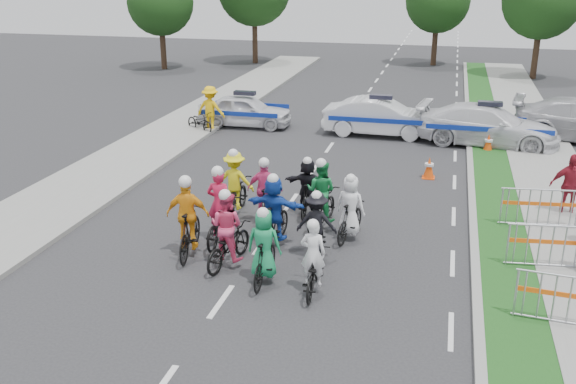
% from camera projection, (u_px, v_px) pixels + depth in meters
% --- Properties ---
extents(ground, '(90.00, 90.00, 0.00)m').
position_uv_depth(ground, '(221.00, 302.00, 13.18)').
color(ground, '#28282B').
rests_on(ground, ground).
extents(curb_right, '(0.20, 60.00, 0.12)m').
position_uv_depth(curb_right, '(473.00, 230.00, 16.54)').
color(curb_right, gray).
rests_on(curb_right, ground).
extents(grass_strip, '(1.20, 60.00, 0.11)m').
position_uv_depth(grass_strip, '(502.00, 233.00, 16.38)').
color(grass_strip, '#1A4817').
rests_on(grass_strip, ground).
extents(sidewalk_left, '(3.00, 60.00, 0.13)m').
position_uv_depth(sidewalk_left, '(73.00, 193.00, 19.21)').
color(sidewalk_left, gray).
rests_on(sidewalk_left, ground).
extents(rider_0, '(0.66, 1.68, 1.69)m').
position_uv_depth(rider_0, '(313.00, 267.00, 13.40)').
color(rider_0, black).
rests_on(rider_0, ground).
extents(rider_1, '(0.74, 1.69, 1.77)m').
position_uv_depth(rider_1, '(264.00, 253.00, 13.76)').
color(rider_1, black).
rests_on(rider_1, ground).
extents(rider_2, '(0.99, 1.92, 1.87)m').
position_uv_depth(rider_2, '(228.00, 237.00, 14.56)').
color(rider_2, black).
rests_on(rider_2, ground).
extents(rider_3, '(1.06, 1.98, 2.02)m').
position_uv_depth(rider_3, '(189.00, 225.00, 15.04)').
color(rider_3, black).
rests_on(rider_3, ground).
extents(rider_4, '(0.98, 1.71, 1.71)m').
position_uv_depth(rider_4, '(317.00, 232.00, 14.91)').
color(rider_4, black).
rests_on(rider_4, ground).
extents(rider_5, '(1.53, 1.82, 1.86)m').
position_uv_depth(rider_5, '(274.00, 215.00, 15.60)').
color(rider_5, black).
rests_on(rider_5, ground).
extents(rider_6, '(0.69, 1.96, 2.00)m').
position_uv_depth(rider_6, '(220.00, 217.00, 15.79)').
color(rider_6, black).
rests_on(rider_6, ground).
extents(rider_7, '(0.81, 1.72, 1.75)m').
position_uv_depth(rider_7, '(350.00, 214.00, 15.94)').
color(rider_7, black).
rests_on(rider_7, ground).
extents(rider_8, '(0.96, 1.94, 1.89)m').
position_uv_depth(rider_8, '(321.00, 201.00, 16.73)').
color(rider_8, black).
rests_on(rider_8, ground).
extents(rider_9, '(0.98, 1.81, 1.85)m').
position_uv_depth(rider_9, '(265.00, 198.00, 16.89)').
color(rider_9, black).
rests_on(rider_9, ground).
extents(rider_10, '(1.07, 1.88, 1.90)m').
position_uv_depth(rider_10, '(235.00, 189.00, 17.50)').
color(rider_10, black).
rests_on(rider_10, ground).
extents(rider_11, '(1.34, 1.60, 1.68)m').
position_uv_depth(rider_11, '(308.00, 190.00, 17.48)').
color(rider_11, black).
rests_on(rider_11, ground).
extents(police_car_0, '(3.99, 1.75, 1.34)m').
position_uv_depth(police_car_0, '(245.00, 111.00, 27.08)').
color(police_car_0, silver).
rests_on(police_car_0, ground).
extents(police_car_1, '(4.53, 1.69, 1.48)m').
position_uv_depth(police_car_1, '(380.00, 117.00, 25.63)').
color(police_car_1, silver).
rests_on(police_car_1, ground).
extents(police_car_2, '(5.49, 2.85, 1.52)m').
position_uv_depth(police_car_2, '(488.00, 125.00, 24.24)').
color(police_car_2, silver).
rests_on(police_car_2, ground).
extents(spectator_2, '(1.08, 0.52, 1.79)m').
position_uv_depth(spectator_2, '(570.00, 186.00, 17.26)').
color(spectator_2, maroon).
rests_on(spectator_2, ground).
extents(marshal_hiviz, '(1.26, 0.81, 1.86)m').
position_uv_depth(marshal_hiviz, '(211.00, 109.00, 26.21)').
color(marshal_hiviz, yellow).
rests_on(marshal_hiviz, ground).
extents(barrier_0, '(2.04, 0.69, 1.12)m').
position_uv_depth(barrier_0, '(569.00, 303.00, 12.00)').
color(barrier_0, '#A5A8AD').
rests_on(barrier_0, ground).
extents(barrier_1, '(2.04, 0.73, 1.12)m').
position_uv_depth(barrier_1, '(551.00, 248.00, 14.30)').
color(barrier_1, '#A5A8AD').
rests_on(barrier_1, ground).
extents(barrier_2, '(2.05, 0.75, 1.12)m').
position_uv_depth(barrier_2, '(539.00, 209.00, 16.55)').
color(barrier_2, '#A5A8AD').
rests_on(barrier_2, ground).
extents(cone_0, '(0.40, 0.40, 0.70)m').
position_uv_depth(cone_0, '(429.00, 168.00, 20.62)').
color(cone_0, '#F24C0C').
rests_on(cone_0, ground).
extents(cone_1, '(0.40, 0.40, 0.70)m').
position_uv_depth(cone_1, '(488.00, 143.00, 23.41)').
color(cone_1, '#F24C0C').
rests_on(cone_1, ground).
extents(parked_bike, '(1.65, 1.33, 0.84)m').
position_uv_depth(parked_bike, '(200.00, 122.00, 26.27)').
color(parked_bike, black).
rests_on(parked_bike, ground).
extents(tree_0, '(4.20, 4.20, 6.30)m').
position_uv_depth(tree_0, '(160.00, 2.00, 40.54)').
color(tree_0, '#382619').
rests_on(tree_0, ground).
extents(tree_1, '(4.55, 4.55, 6.82)m').
position_uv_depth(tree_1, '(543.00, 0.00, 36.95)').
color(tree_1, '#382619').
rests_on(tree_1, ground).
extents(tree_4, '(4.20, 4.20, 6.30)m').
position_uv_depth(tree_4, '(438.00, 1.00, 42.10)').
color(tree_4, '#382619').
rests_on(tree_4, ground).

